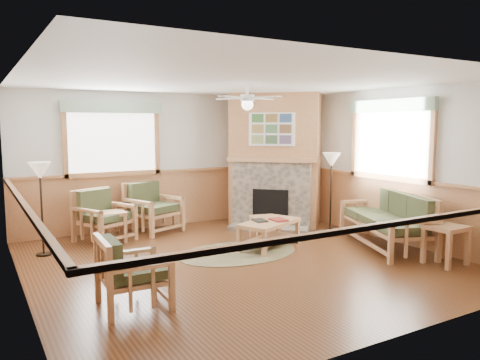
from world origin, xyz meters
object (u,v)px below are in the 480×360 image
floor_lamp_left (42,209)px  armchair_back_left (104,216)px  armchair_left (133,272)px  end_table_sofa (445,245)px  floor_lamp_right (331,192)px  armchair_back_right (154,207)px  sofa (385,220)px  end_table_chairs (111,227)px  coffee_table (269,234)px  footstool (265,228)px

floor_lamp_left → armchair_back_left: bearing=21.1°
armchair_left → end_table_sofa: bearing=-96.6°
floor_lamp_right → armchair_back_right: bearing=151.0°
sofa → armchair_back_right: size_ratio=2.12×
end_table_chairs → end_table_sofa: (3.92, -3.88, 0.03)m
sofa → armchair_left: 4.53m
coffee_table → floor_lamp_left: (-3.37, 1.42, 0.52)m
coffee_table → floor_lamp_left: size_ratio=0.77×
armchair_back_left → footstool: size_ratio=1.97×
armchair_back_left → end_table_chairs: size_ratio=1.71×
sofa → coffee_table: 1.99m
armchair_back_right → footstool: bearing=-66.3°
sofa → coffee_table: (-1.73, 0.93, -0.24)m
armchair_back_left → floor_lamp_left: (-1.07, -0.41, 0.29)m
coffee_table → armchair_left: bearing=-177.2°
end_table_chairs → floor_lamp_right: (3.92, -1.32, 0.50)m
sofa → footstool: 2.10m
armchair_back_right → end_table_chairs: (-0.91, -0.35, -0.21)m
armchair_back_left → coffee_table: bearing=-63.4°
armchair_back_left → floor_lamp_right: (4.03, -1.38, 0.31)m
coffee_table → floor_lamp_right: 1.87m
end_table_sofa → floor_lamp_left: (-5.10, 3.53, 0.45)m
sofa → end_table_sofa: sofa is taller
armchair_back_left → coffee_table: size_ratio=0.80×
end_table_chairs → armchair_left: bearing=-100.5°
end_table_chairs → floor_lamp_left: floor_lamp_left is taller
floor_lamp_right → floor_lamp_left: bearing=169.2°
armchair_left → coffee_table: size_ratio=0.72×
armchair_back_left → sofa: bearing=-59.3°
armchair_back_left → coffee_table: armchair_back_left is taller
end_table_chairs → footstool: (2.48, -1.20, -0.07)m
sofa → armchair_back_right: armchair_back_right is taller
armchair_back_left → floor_lamp_right: floor_lamp_right is taller
armchair_left → floor_lamp_left: size_ratio=0.55×
armchair_left → coffee_table: 3.11m
end_table_chairs → armchair_back_right: bearing=20.9°
sofa → floor_lamp_right: (0.00, 1.39, 0.30)m
armchair_left → floor_lamp_left: (-0.59, 2.81, 0.34)m
floor_lamp_left → floor_lamp_right: (5.10, -0.97, 0.02)m
armchair_back_left → armchair_left: bearing=-123.3°
coffee_table → floor_lamp_left: bearing=133.4°
armchair_back_right → end_table_sofa: 5.19m
coffee_table → end_table_chairs: 2.82m
armchair_back_left → coffee_table: (2.29, -1.84, -0.23)m
end_table_chairs → floor_lamp_left: size_ratio=0.36×
floor_lamp_left → sofa: bearing=-24.8°
armchair_back_right → end_table_sofa: bearing=-76.1°
armchair_back_right → floor_lamp_right: 3.45m
sofa → floor_lamp_right: 1.42m
armchair_left → floor_lamp_left: floor_lamp_left is taller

